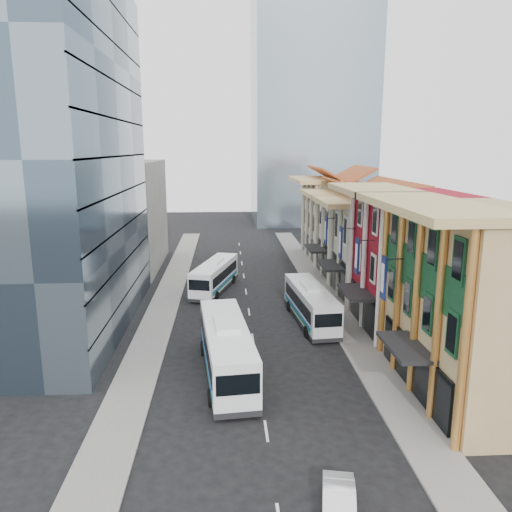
{
  "coord_description": "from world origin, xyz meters",
  "views": [
    {
      "loc": [
        -2.12,
        -24.42,
        15.71
      ],
      "look_at": [
        0.66,
        21.5,
        5.69
      ],
      "focal_mm": 35.0,
      "sensor_mm": 36.0,
      "label": 1
    }
  ],
  "objects": [
    {
      "name": "shophouse_cream_near",
      "position": [
        14.0,
        26.5,
        5.0
      ],
      "size": [
        8.0,
        9.0,
        10.0
      ],
      "primitive_type": "cube",
      "color": "beige",
      "rests_on": "ground"
    },
    {
      "name": "office_block_far",
      "position": [
        -16.0,
        42.0,
        7.0
      ],
      "size": [
        10.0,
        18.0,
        14.0
      ],
      "primitive_type": "cube",
      "color": "gray",
      "rests_on": "ground"
    },
    {
      "name": "shophouse_cream_far",
      "position": [
        14.0,
        46.0,
        5.5
      ],
      "size": [
        8.0,
        12.0,
        11.0
      ],
      "primitive_type": "cube",
      "color": "beige",
      "rests_on": "ground"
    },
    {
      "name": "bus_right",
      "position": [
        5.5,
        18.72,
        1.8
      ],
      "size": [
        3.59,
        11.44,
        3.61
      ],
      "primitive_type": null,
      "rotation": [
        0.0,
        0.0,
        0.09
      ],
      "color": "silver",
      "rests_on": "ground"
    },
    {
      "name": "sedan_right",
      "position": [
        2.56,
        -6.06,
        0.67
      ],
      "size": [
        2.17,
        4.25,
        1.34
      ],
      "primitive_type": "imported",
      "rotation": [
        0.0,
        0.0,
        -0.19
      ],
      "color": "white",
      "rests_on": "ground"
    },
    {
      "name": "sidewalk_left",
      "position": [
        -8.5,
        22.0,
        0.07
      ],
      "size": [
        3.0,
        90.0,
        0.15
      ],
      "primitive_type": "cube",
      "color": "slate",
      "rests_on": "ground"
    },
    {
      "name": "bus_left_far",
      "position": [
        -3.46,
        29.75,
        1.76
      ],
      "size": [
        5.45,
        11.27,
        3.52
      ],
      "primitive_type": null,
      "rotation": [
        0.0,
        0.0,
        -0.27
      ],
      "color": "white",
      "rests_on": "ground"
    },
    {
      "name": "bus_left_near",
      "position": [
        -2.2,
        8.21,
        2.03
      ],
      "size": [
        4.25,
        12.9,
        4.06
      ],
      "primitive_type": null,
      "rotation": [
        0.0,
        0.0,
        0.1
      ],
      "color": "white",
      "rests_on": "ground"
    },
    {
      "name": "sidewalk_right",
      "position": [
        8.5,
        22.0,
        0.07
      ],
      "size": [
        3.0,
        90.0,
        0.15
      ],
      "primitive_type": "cube",
      "color": "slate",
      "rests_on": "ground"
    },
    {
      "name": "office_tower",
      "position": [
        -17.0,
        19.0,
        15.0
      ],
      "size": [
        12.0,
        26.0,
        30.0
      ],
      "primitive_type": "cube",
      "color": "#364756",
      "rests_on": "ground"
    },
    {
      "name": "ground",
      "position": [
        0.0,
        0.0,
        0.0
      ],
      "size": [
        200.0,
        200.0,
        0.0
      ],
      "primitive_type": "plane",
      "color": "black",
      "rests_on": "ground"
    },
    {
      "name": "shophouse_cream_mid",
      "position": [
        14.0,
        35.5,
        5.0
      ],
      "size": [
        8.0,
        9.0,
        10.0
      ],
      "primitive_type": "cube",
      "color": "beige",
      "rests_on": "ground"
    },
    {
      "name": "shophouse_tan",
      "position": [
        14.0,
        5.0,
        6.0
      ],
      "size": [
        8.0,
        14.0,
        12.0
      ],
      "primitive_type": "cube",
      "color": "tan",
      "rests_on": "ground"
    },
    {
      "name": "shophouse_red",
      "position": [
        14.0,
        17.0,
        6.0
      ],
      "size": [
        8.0,
        10.0,
        12.0
      ],
      "primitive_type": "cube",
      "color": "maroon",
      "rests_on": "ground"
    }
  ]
}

